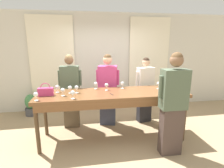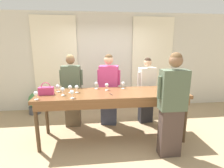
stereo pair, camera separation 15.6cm
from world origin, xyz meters
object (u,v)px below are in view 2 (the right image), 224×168
at_px(tasting_bar, 113,97).
at_px(host_pouring, 172,105).
at_px(handbag, 46,91).
at_px(wine_glass_back_left, 77,87).
at_px(wine_glass_back_mid, 107,85).
at_px(guest_pink_top, 109,90).
at_px(wine_bottle, 168,82).
at_px(wine_glass_front_right, 96,84).
at_px(wine_glass_near_host, 36,94).
at_px(wine_glass_center_right, 159,84).
at_px(potted_plant, 34,104).
at_px(wine_glass_center_mid, 70,87).
at_px(wine_glass_back_right, 58,87).
at_px(guest_cream_sweater, 146,90).
at_px(guest_olive_jacket, 72,91).
at_px(wine_glass_front_mid, 72,92).
at_px(wine_glass_center_left, 123,84).
at_px(wine_glass_front_left, 63,90).

bearing_deg(tasting_bar, host_pouring, -35.46).
relative_size(handbag, wine_glass_back_left, 1.82).
xyz_separation_m(wine_glass_back_mid, guest_pink_top, (0.09, 0.50, -0.23)).
distance_m(wine_bottle, wine_glass_front_right, 1.57).
bearing_deg(wine_glass_back_mid, host_pouring, -39.69).
bearing_deg(wine_glass_near_host, wine_glass_center_right, 9.82).
relative_size(wine_glass_back_left, guest_pink_top, 0.09).
xyz_separation_m(wine_glass_back_left, potted_plant, (-1.33, 1.46, -0.82)).
height_order(wine_glass_center_mid, wine_glass_back_right, same).
height_order(guest_cream_sweater, host_pouring, host_pouring).
relative_size(wine_bottle, wine_glass_center_right, 2.20).
height_order(tasting_bar, guest_pink_top, guest_pink_top).
xyz_separation_m(wine_glass_center_mid, wine_glass_back_right, (-0.25, 0.10, -0.00)).
bearing_deg(wine_glass_back_right, wine_glass_back_mid, 0.48).
height_order(wine_glass_near_host, guest_olive_jacket, guest_olive_jacket).
bearing_deg(guest_pink_top, guest_olive_jacket, -180.00).
bearing_deg(guest_pink_top, wine_glass_back_left, -139.17).
xyz_separation_m(wine_glass_front_mid, wine_glass_center_left, (1.02, 0.56, -0.00)).
height_order(tasting_bar, host_pouring, host_pouring).
bearing_deg(wine_glass_front_mid, guest_pink_top, 52.10).
relative_size(handbag, wine_glass_center_mid, 1.82).
bearing_deg(potted_plant, wine_glass_center_left, -28.80).
bearing_deg(host_pouring, guest_olive_jacket, 143.10).
relative_size(wine_glass_center_mid, wine_glass_back_right, 1.00).
relative_size(wine_bottle, wine_glass_front_right, 2.20).
distance_m(wine_glass_center_left, wine_glass_back_left, 0.99).
bearing_deg(guest_pink_top, wine_glass_center_mid, -143.92).
xyz_separation_m(tasting_bar, wine_glass_center_mid, (-0.83, 0.09, 0.19)).
relative_size(wine_glass_front_right, wine_glass_center_mid, 1.00).
height_order(wine_glass_front_right, wine_glass_center_left, same).
relative_size(wine_glass_center_right, guest_cream_sweater, 0.09).
xyz_separation_m(wine_glass_back_left, wine_glass_back_mid, (0.61, 0.10, 0.00)).
distance_m(wine_glass_near_host, guest_olive_jacket, 1.12).
xyz_separation_m(wine_bottle, wine_glass_center_right, (-0.24, -0.11, -0.02)).
relative_size(wine_glass_back_right, guest_pink_top, 0.09).
relative_size(wine_glass_near_host, potted_plant, 0.25).
distance_m(wine_glass_front_right, guest_cream_sweater, 1.31).
xyz_separation_m(guest_olive_jacket, host_pouring, (1.81, -1.36, 0.06)).
height_order(wine_glass_front_mid, wine_glass_center_left, same).
height_order(wine_bottle, wine_glass_back_mid, wine_bottle).
relative_size(wine_glass_center_mid, potted_plant, 0.25).
relative_size(guest_olive_jacket, guest_cream_sweater, 1.06).
bearing_deg(host_pouring, wine_glass_back_right, 157.20).
distance_m(wine_glass_front_left, wine_glass_back_right, 0.29).
relative_size(wine_glass_near_host, guest_cream_sweater, 0.09).
distance_m(handbag, wine_glass_center_left, 1.56).
distance_m(wine_glass_back_left, guest_pink_top, 0.95).
xyz_separation_m(wine_glass_front_right, wine_glass_back_right, (-0.77, -0.16, -0.00)).
distance_m(wine_glass_near_host, guest_pink_top, 1.69).
height_order(wine_glass_back_right, wine_glass_near_host, same).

